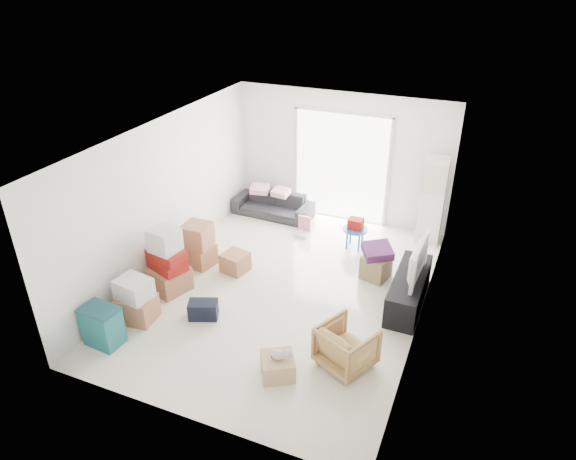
% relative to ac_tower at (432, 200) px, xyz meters
% --- Properties ---
extents(room_shell, '(4.98, 6.48, 3.18)m').
position_rel_ac_tower_xyz_m(room_shell, '(-1.95, -2.65, 0.48)').
color(room_shell, silver).
rests_on(room_shell, ground).
extents(sliding_door, '(2.10, 0.04, 2.33)m').
position_rel_ac_tower_xyz_m(sliding_door, '(-1.95, 0.33, 0.37)').
color(sliding_door, white).
rests_on(sliding_door, room_shell).
extents(ac_tower, '(0.45, 0.30, 1.75)m').
position_rel_ac_tower_xyz_m(ac_tower, '(0.00, 0.00, 0.00)').
color(ac_tower, silver).
rests_on(ac_tower, room_shell).
extents(tv_console, '(0.47, 1.58, 0.53)m').
position_rel_ac_tower_xyz_m(tv_console, '(0.05, -2.25, -0.61)').
color(tv_console, black).
rests_on(tv_console, room_shell).
extents(television, '(0.65, 1.08, 0.14)m').
position_rel_ac_tower_xyz_m(television, '(0.05, -2.25, -0.28)').
color(television, black).
rests_on(television, tv_console).
extents(sofa, '(1.74, 0.57, 0.67)m').
position_rel_ac_tower_xyz_m(sofa, '(-3.28, -0.15, -0.54)').
color(sofa, '#2C2B31').
rests_on(sofa, room_shell).
extents(pillow_left, '(0.41, 0.35, 0.12)m').
position_rel_ac_tower_xyz_m(pillow_left, '(-3.57, -0.20, -0.14)').
color(pillow_left, '#DFA3B9').
rests_on(pillow_left, sofa).
extents(pillow_right, '(0.38, 0.32, 0.12)m').
position_rel_ac_tower_xyz_m(pillow_right, '(-3.09, -0.18, -0.14)').
color(pillow_right, '#DFA3B9').
rests_on(pillow_right, sofa).
extents(armchair, '(0.89, 0.87, 0.70)m').
position_rel_ac_tower_xyz_m(armchair, '(-0.47, -4.00, -0.53)').
color(armchair, tan).
rests_on(armchair, room_shell).
extents(storage_bins, '(0.56, 0.41, 0.62)m').
position_rel_ac_tower_xyz_m(storage_bins, '(-3.85, -4.92, -0.56)').
color(storage_bins, '#145B5F').
rests_on(storage_bins, room_shell).
extents(box_stack_a, '(0.59, 0.50, 0.73)m').
position_rel_ac_tower_xyz_m(box_stack_a, '(-3.75, -4.27, -0.53)').
color(box_stack_a, '#A36C49').
rests_on(box_stack_a, room_shell).
extents(box_stack_b, '(0.72, 0.72, 1.16)m').
position_rel_ac_tower_xyz_m(box_stack_b, '(-3.75, -3.40, -0.37)').
color(box_stack_b, '#A36C49').
rests_on(box_stack_b, room_shell).
extents(box_stack_c, '(0.62, 0.55, 0.81)m').
position_rel_ac_tower_xyz_m(box_stack_c, '(-3.72, -2.50, -0.48)').
color(box_stack_c, '#A36C49').
rests_on(box_stack_c, room_shell).
extents(loose_box, '(0.50, 0.50, 0.35)m').
position_rel_ac_tower_xyz_m(loose_box, '(-3.00, -2.45, -0.70)').
color(loose_box, '#A36C49').
rests_on(loose_box, room_shell).
extents(duffel_bag, '(0.52, 0.42, 0.29)m').
position_rel_ac_tower_xyz_m(duffel_bag, '(-2.83, -3.85, -0.73)').
color(duffel_bag, black).
rests_on(duffel_bag, room_shell).
extents(ottoman, '(0.53, 0.53, 0.43)m').
position_rel_ac_tower_xyz_m(ottoman, '(-0.62, -1.70, -0.66)').
color(ottoman, '#88734F').
rests_on(ottoman, room_shell).
extents(blanket, '(0.65, 0.65, 0.14)m').
position_rel_ac_tower_xyz_m(blanket, '(-0.62, -1.70, -0.37)').
color(blanket, '#4F2050').
rests_on(blanket, ottoman).
extents(kids_table, '(0.48, 0.48, 0.61)m').
position_rel_ac_tower_xyz_m(kids_table, '(-1.26, -0.81, -0.44)').
color(kids_table, '#194CB2').
rests_on(kids_table, room_shell).
extents(toy_walker, '(0.31, 0.28, 0.39)m').
position_rel_ac_tower_xyz_m(toy_walker, '(-2.35, -0.73, -0.77)').
color(toy_walker, silver).
rests_on(toy_walker, room_shell).
extents(wood_crate, '(0.60, 0.60, 0.29)m').
position_rel_ac_tower_xyz_m(wood_crate, '(-1.26, -4.54, -0.73)').
color(wood_crate, tan).
rests_on(wood_crate, room_shell).
extents(plush_bunny, '(0.30, 0.17, 0.15)m').
position_rel_ac_tower_xyz_m(plush_bunny, '(-1.22, -4.53, -0.52)').
color(plush_bunny, '#B2ADA8').
rests_on(plush_bunny, wood_crate).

